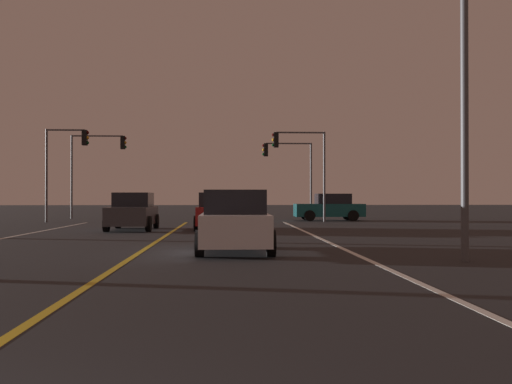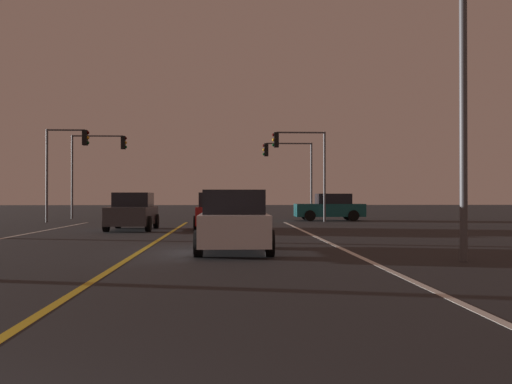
# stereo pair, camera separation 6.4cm
# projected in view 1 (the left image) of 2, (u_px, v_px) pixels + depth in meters

# --- Properties ---
(lane_edge_right) EXTENTS (0.16, 37.79, 0.01)m
(lane_edge_right) POSITION_uv_depth(u_px,v_px,m) (355.00, 254.00, 15.21)
(lane_edge_right) COLOR silver
(lane_edge_right) RESTS_ON ground
(lane_center_divider) EXTENTS (0.16, 37.79, 0.01)m
(lane_center_divider) POSITION_uv_depth(u_px,v_px,m) (135.00, 255.00, 14.92)
(lane_center_divider) COLOR gold
(lane_center_divider) RESTS_ON ground
(car_oncoming) EXTENTS (2.02, 4.30, 1.70)m
(car_oncoming) POSITION_uv_depth(u_px,v_px,m) (133.00, 212.00, 26.24)
(car_oncoming) COLOR black
(car_oncoming) RESTS_ON ground
(car_ahead_far) EXTENTS (2.02, 4.30, 1.70)m
(car_ahead_far) POSITION_uv_depth(u_px,v_px,m) (217.00, 212.00, 26.59)
(car_ahead_far) COLOR black
(car_ahead_far) RESTS_ON ground
(car_crossing_side) EXTENTS (4.30, 2.02, 1.70)m
(car_crossing_side) POSITION_uv_depth(u_px,v_px,m) (330.00, 208.00, 36.32)
(car_crossing_side) COLOR black
(car_crossing_side) RESTS_ON ground
(car_lead_same_lane) EXTENTS (2.02, 4.30, 1.70)m
(car_lead_same_lane) POSITION_uv_depth(u_px,v_px,m) (235.00, 222.00, 15.80)
(car_lead_same_lane) COLOR black
(car_lead_same_lane) RESTS_ON ground
(traffic_light_near_right) EXTENTS (3.25, 0.36, 5.42)m
(traffic_light_near_right) POSITION_uv_depth(u_px,v_px,m) (299.00, 155.00, 34.66)
(traffic_light_near_right) COLOR #4C4C51
(traffic_light_near_right) RESTS_ON ground
(traffic_light_near_left) EXTENTS (2.54, 0.36, 5.50)m
(traffic_light_near_left) POSITION_uv_depth(u_px,v_px,m) (66.00, 154.00, 33.97)
(traffic_light_near_left) COLOR #4C4C51
(traffic_light_near_left) RESTS_ON ground
(traffic_light_far_right) EXTENTS (3.49, 0.36, 5.27)m
(traffic_light_far_right) POSITION_uv_depth(u_px,v_px,m) (287.00, 162.00, 40.15)
(traffic_light_far_right) COLOR #4C4C51
(traffic_light_far_right) RESTS_ON ground
(traffic_light_far_left) EXTENTS (3.79, 0.36, 5.72)m
(traffic_light_far_left) POSITION_uv_depth(u_px,v_px,m) (98.00, 156.00, 39.49)
(traffic_light_far_left) COLOR #4C4C51
(traffic_light_far_left) RESTS_ON ground
(street_lamp_right_near) EXTENTS (1.93, 0.44, 8.59)m
(street_lamp_right_near) POSITION_uv_depth(u_px,v_px,m) (448.00, 33.00, 13.58)
(street_lamp_right_near) COLOR #4C4C51
(street_lamp_right_near) RESTS_ON ground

